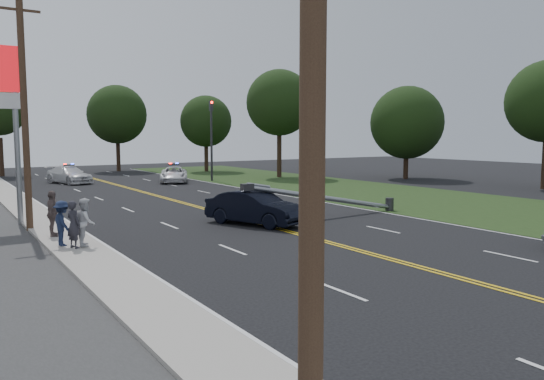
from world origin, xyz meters
TOP-DOWN VIEW (x-y plane):
  - ground at (0.00, 0.00)m, footprint 120.00×120.00m
  - sidewalk at (-8.40, 10.00)m, footprint 1.80×70.00m
  - grass_verge at (13.50, 10.00)m, footprint 12.00×80.00m
  - centerline_yellow at (0.00, 10.00)m, footprint 0.36×80.00m
  - traffic_signal at (8.30, 30.00)m, footprint 0.28×0.41m
  - fallen_streetlight at (4.19, 8.00)m, footprint 9.36×0.44m
  - utility_pole_near at (-9.20, -8.00)m, footprint 1.60×0.28m
  - utility_pole_mid at (-9.20, 12.00)m, footprint 1.60×0.28m
  - tree_7 at (5.01, 46.92)m, footprint 6.50×6.50m
  - tree_8 at (13.11, 41.14)m, footprint 5.67×5.67m
  - tree_9 at (15.54, 30.08)m, footprint 6.29×6.29m
  - tree_13 at (24.43, 22.20)m, footprint 6.69×6.69m
  - crashed_sedan at (-0.28, 8.13)m, footprint 3.33×5.00m
  - emergency_a at (4.85, 30.35)m, footprint 3.95×5.32m
  - emergency_b at (-2.96, 34.13)m, footprint 3.46×5.31m
  - bystander_a at (-8.51, 6.79)m, footprint 0.61×0.72m
  - bystander_b at (-8.05, 6.97)m, footprint 0.84×0.97m
  - bystander_c at (-8.76, 7.43)m, footprint 0.75×1.13m
  - bystander_d at (-8.72, 9.49)m, footprint 0.74×1.14m

SIDE VIEW (x-z plane):
  - ground at x=0.00m, z-range 0.00..0.00m
  - grass_verge at x=13.50m, z-range 0.00..0.01m
  - centerline_yellow at x=0.00m, z-range 0.01..0.01m
  - sidewalk at x=-8.40m, z-range 0.00..0.12m
  - emergency_a at x=4.85m, z-range 0.00..1.34m
  - emergency_b at x=-2.96m, z-range 0.00..1.43m
  - crashed_sedan at x=-0.28m, z-range 0.00..1.56m
  - fallen_streetlight at x=4.19m, z-range -0.04..1.88m
  - bystander_c at x=-8.76m, z-range 0.12..1.75m
  - bystander_a at x=-8.51m, z-range 0.12..1.80m
  - bystander_b at x=-8.05m, z-range 0.12..1.84m
  - bystander_d at x=-8.72m, z-range 0.12..1.92m
  - traffic_signal at x=8.30m, z-range 0.68..7.73m
  - utility_pole_near at x=-9.20m, z-range 0.08..10.08m
  - utility_pole_mid at x=-9.20m, z-range 0.08..10.08m
  - tree_13 at x=24.43m, z-range 0.92..9.46m
  - tree_8 at x=13.11m, z-range 1.35..9.74m
  - tree_7 at x=5.01m, z-range 1.53..11.10m
  - tree_9 at x=15.54m, z-range 1.97..12.24m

